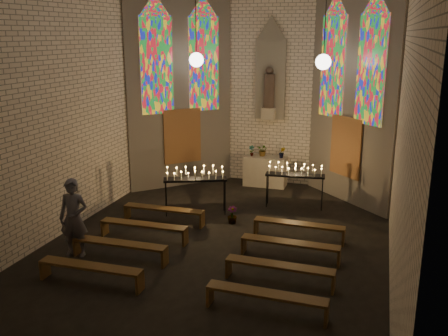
{
  "coord_description": "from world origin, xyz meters",
  "views": [
    {
      "loc": [
        3.56,
        -10.33,
        4.98
      ],
      "look_at": [
        0.02,
        0.82,
        1.81
      ],
      "focal_mm": 40.0,
      "sensor_mm": 36.0,
      "label": 1
    }
  ],
  "objects": [
    {
      "name": "altar",
      "position": [
        0.0,
        5.45,
        0.5
      ],
      "size": [
        1.4,
        0.6,
        1.0
      ],
      "primitive_type": "cube",
      "color": "#B5AB94",
      "rests_on": "ground"
    },
    {
      "name": "flower_vase_left",
      "position": [
        -0.47,
        5.42,
        1.18
      ],
      "size": [
        0.19,
        0.13,
        0.36
      ],
      "primitive_type": "imported",
      "rotation": [
        0.0,
        0.0,
        -0.01
      ],
      "color": "#4C723F",
      "rests_on": "altar"
    },
    {
      "name": "flower_vase_right",
      "position": [
        0.55,
        5.47,
        1.18
      ],
      "size": [
        0.22,
        0.19,
        0.37
      ],
      "primitive_type": "imported",
      "rotation": [
        0.0,
        0.0,
        0.15
      ],
      "color": "#4C723F",
      "rests_on": "altar"
    },
    {
      "name": "pew_right_2",
      "position": [
        1.83,
        -1.13,
        0.35
      ],
      "size": [
        2.25,
        0.36,
        0.43
      ],
      "rotation": [
        0.0,
        0.0,
        -0.02
      ],
      "color": "#4F3516",
      "rests_on": "ground"
    },
    {
      "name": "votive_stand_right",
      "position": [
        1.31,
        3.6,
        1.08
      ],
      "size": [
        1.74,
        0.58,
        1.25
      ],
      "rotation": [
        0.0,
        0.0,
        0.11
      ],
      "color": "black",
      "rests_on": "ground"
    },
    {
      "name": "pew_left_0",
      "position": [
        -1.83,
        1.27,
        0.35
      ],
      "size": [
        2.25,
        0.36,
        0.43
      ],
      "rotation": [
        0.0,
        0.0,
        0.02
      ],
      "color": "#4F3516",
      "rests_on": "ground"
    },
    {
      "name": "room",
      "position": [
        -0.0,
        3.37,
        3.72
      ],
      "size": [
        8.22,
        12.43,
        7.0
      ],
      "color": "silver",
      "rests_on": "ground"
    },
    {
      "name": "floor",
      "position": [
        0.0,
        0.0,
        0.0
      ],
      "size": [
        12.0,
        12.0,
        0.0
      ],
      "primitive_type": "plane",
      "color": "black",
      "rests_on": "ground"
    },
    {
      "name": "pew_left_3",
      "position": [
        -1.83,
        -2.33,
        0.35
      ],
      "size": [
        2.25,
        0.36,
        0.43
      ],
      "rotation": [
        0.0,
        0.0,
        0.02
      ],
      "color": "#4F3516",
      "rests_on": "ground"
    },
    {
      "name": "aisle_flower_pot",
      "position": [
        -0.06,
        1.8,
        0.24
      ],
      "size": [
        0.29,
        0.29,
        0.47
      ],
      "primitive_type": "imported",
      "rotation": [
        0.0,
        0.0,
        0.09
      ],
      "color": "#4C723F",
      "rests_on": "ground"
    },
    {
      "name": "votive_stand_left",
      "position": [
        -1.27,
        2.21,
        1.11
      ],
      "size": [
        1.79,
        1.07,
        1.3
      ],
      "rotation": [
        0.0,
        0.0,
        0.4
      ],
      "color": "black",
      "rests_on": "ground"
    },
    {
      "name": "pew_left_1",
      "position": [
        -1.83,
        0.07,
        0.35
      ],
      "size": [
        2.25,
        0.36,
        0.43
      ],
      "rotation": [
        0.0,
        0.0,
        0.02
      ],
      "color": "#4F3516",
      "rests_on": "ground"
    },
    {
      "name": "pew_right_1",
      "position": [
        1.83,
        0.07,
        0.35
      ],
      "size": [
        2.25,
        0.36,
        0.43
      ],
      "rotation": [
        0.0,
        0.0,
        -0.02
      ],
      "color": "#4F3516",
      "rests_on": "ground"
    },
    {
      "name": "pew_left_2",
      "position": [
        -1.83,
        -1.13,
        0.35
      ],
      "size": [
        2.25,
        0.36,
        0.43
      ],
      "rotation": [
        0.0,
        0.0,
        0.02
      ],
      "color": "#4F3516",
      "rests_on": "ground"
    },
    {
      "name": "visitor",
      "position": [
        -2.92,
        -1.23,
        0.92
      ],
      "size": [
        0.74,
        0.55,
        1.84
      ],
      "primitive_type": "imported",
      "rotation": [
        0.0,
        0.0,
        0.18
      ],
      "color": "#565561",
      "rests_on": "ground"
    },
    {
      "name": "flower_vase_center",
      "position": [
        -0.11,
        5.53,
        1.21
      ],
      "size": [
        0.46,
        0.43,
        0.41
      ],
      "primitive_type": "imported",
      "rotation": [
        0.0,
        0.0,
        -0.37
      ],
      "color": "#4C723F",
      "rests_on": "altar"
    },
    {
      "name": "pew_right_0",
      "position": [
        1.83,
        1.27,
        0.35
      ],
      "size": [
        2.25,
        0.36,
        0.43
      ],
      "rotation": [
        0.0,
        0.0,
        -0.02
      ],
      "color": "#4F3516",
      "rests_on": "ground"
    },
    {
      "name": "pew_right_3",
      "position": [
        1.83,
        -2.33,
        0.35
      ],
      "size": [
        2.25,
        0.36,
        0.43
      ],
      "rotation": [
        0.0,
        0.0,
        -0.02
      ],
      "color": "#4F3516",
      "rests_on": "ground"
    }
  ]
}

